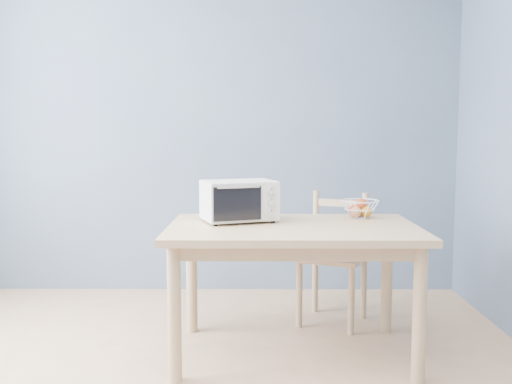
{
  "coord_description": "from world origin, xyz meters",
  "views": [
    {
      "loc": [
        0.43,
        -2.28,
        1.27
      ],
      "look_at": [
        0.41,
        0.98,
        0.93
      ],
      "focal_mm": 40.0,
      "sensor_mm": 36.0,
      "label": 1
    }
  ],
  "objects_px": {
    "dining_table": "(293,243)",
    "fruit_basket": "(359,209)",
    "toaster_oven": "(236,200)",
    "dining_chair": "(334,259)"
  },
  "relations": [
    {
      "from": "dining_table",
      "to": "toaster_oven",
      "type": "relative_size",
      "value": 2.92
    },
    {
      "from": "dining_table",
      "to": "toaster_oven",
      "type": "xyz_separation_m",
      "value": [
        -0.32,
        0.13,
        0.23
      ]
    },
    {
      "from": "dining_table",
      "to": "toaster_oven",
      "type": "height_order",
      "value": "toaster_oven"
    },
    {
      "from": "dining_table",
      "to": "dining_chair",
      "type": "height_order",
      "value": "dining_chair"
    },
    {
      "from": "dining_chair",
      "to": "toaster_oven",
      "type": "bearing_deg",
      "value": -121.22
    },
    {
      "from": "toaster_oven",
      "to": "fruit_basket",
      "type": "height_order",
      "value": "toaster_oven"
    },
    {
      "from": "dining_table",
      "to": "fruit_basket",
      "type": "relative_size",
      "value": 4.52
    },
    {
      "from": "dining_table",
      "to": "dining_chair",
      "type": "xyz_separation_m",
      "value": [
        0.31,
        0.59,
        -0.22
      ]
    },
    {
      "from": "toaster_oven",
      "to": "dining_chair",
      "type": "xyz_separation_m",
      "value": [
        0.64,
        0.46,
        -0.45
      ]
    },
    {
      "from": "fruit_basket",
      "to": "dining_chair",
      "type": "relative_size",
      "value": 0.36
    }
  ]
}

